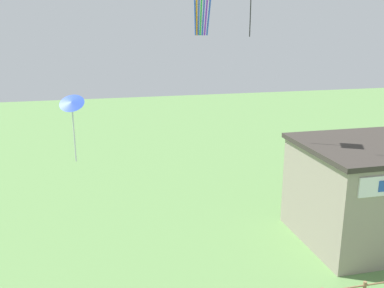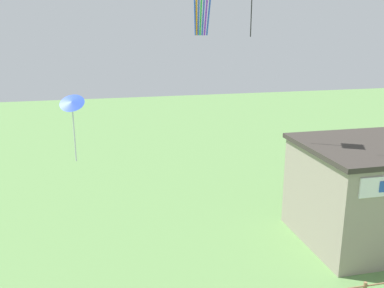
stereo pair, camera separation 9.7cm
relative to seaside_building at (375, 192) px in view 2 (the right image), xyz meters
The scene contains 2 objects.
seaside_building is the anchor object (origin of this frame).
kite_blue_delta 15.65m from the seaside_building, behind, with size 1.05×0.97×2.46m.
Camera 2 is at (-3.44, -6.13, 10.77)m, focal length 40.00 mm.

